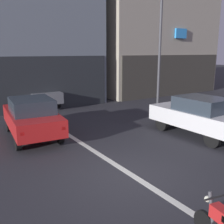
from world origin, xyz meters
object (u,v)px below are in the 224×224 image
Objects in this scene: car_red_crossing_near at (32,116)px; car_grey_down_street at (38,93)px; car_white_parked_kerbside at (199,115)px; street_lamp at (160,43)px.

car_red_crossing_near is 6.52m from car_grey_down_street.
car_white_parked_kerbside is (5.92, -3.54, 0.00)m from car_red_crossing_near.
car_red_crossing_near is 1.03× the size of car_white_parked_kerbside.
car_red_crossing_near is 7.49m from street_lamp.
car_red_crossing_near and car_grey_down_street have the same top height.
street_lamp reaches higher than car_red_crossing_near.
car_red_crossing_near is at bearing 149.15° from car_white_parked_kerbside.
street_lamp is (4.66, -6.15, 3.01)m from car_grey_down_street.
car_red_crossing_near is 6.90m from car_white_parked_kerbside.
car_red_crossing_near is 1.03× the size of car_grey_down_street.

